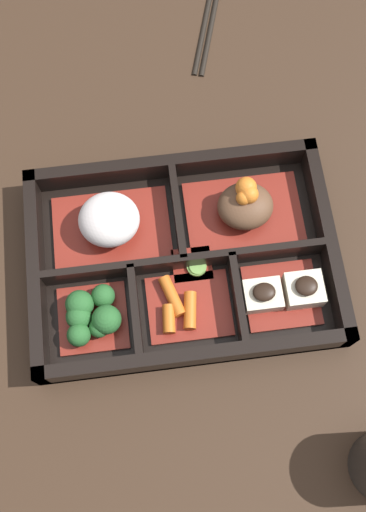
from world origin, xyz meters
TOP-DOWN VIEW (x-y plane):
  - ground_plane at (0.00, 0.00)m, footprint 3.00×3.00m
  - bento_base at (0.00, 0.00)m, footprint 0.34×0.24m
  - bento_rim at (-0.00, -0.00)m, footprint 0.34×0.24m
  - bowl_rice at (-0.08, 0.05)m, footprint 0.13×0.09m
  - bowl_stew at (0.08, 0.05)m, footprint 0.13×0.09m
  - bowl_greens at (-0.11, -0.06)m, footprint 0.08×0.08m
  - bowl_carrots at (-0.01, -0.06)m, footprint 0.09×0.08m
  - bowl_tofu at (0.11, -0.06)m, footprint 0.09×0.08m
  - bowl_pickles at (0.01, -0.01)m, footprint 0.04×0.04m
  - chopsticks at (0.08, 0.36)m, footprint 0.08×0.22m

SIDE VIEW (x-z plane):
  - ground_plane at x=0.00m, z-range 0.00..0.00m
  - chopsticks at x=0.08m, z-range 0.00..0.01m
  - bento_base at x=0.00m, z-range 0.00..0.01m
  - bowl_pickles at x=0.01m, z-range 0.01..0.02m
  - bowl_carrots at x=-0.01m, z-range 0.01..0.03m
  - bento_rim at x=0.00m, z-range 0.00..0.04m
  - bowl_tofu at x=0.11m, z-range 0.00..0.04m
  - bowl_greens at x=-0.11m, z-range 0.01..0.04m
  - bowl_stew at x=0.08m, z-range 0.00..0.06m
  - bowl_rice at x=-0.08m, z-range 0.01..0.06m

